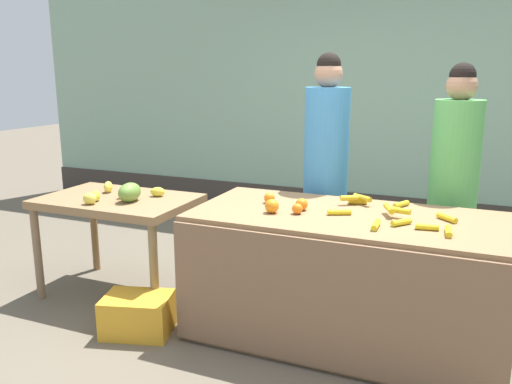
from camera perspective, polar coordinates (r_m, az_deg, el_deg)
The scene contains 11 objects.
ground_plane at distance 3.69m, azimuth 4.30°, elevation -14.54°, with size 24.00×24.00×0.00m, color #665B4C.
market_wall_back at distance 5.94m, azimuth 13.28°, elevation 11.99°, with size 8.96×0.23×3.32m.
fruit_stall_counter at distance 3.42m, azimuth 9.64°, elevation -9.26°, with size 1.94×0.94×0.84m.
side_table_wooden at distance 4.09m, azimuth -14.97°, elevation -1.88°, with size 1.15×0.75×0.78m.
banana_bunch_pile at distance 3.29m, azimuth 14.64°, elevation -2.22°, with size 0.77×0.69×0.07m.
orange_pile at distance 3.34m, azimuth 3.00°, elevation -1.36°, with size 0.34×0.31×0.09m.
mango_papaya_pile at distance 3.96m, azimuth -14.45°, elevation -0.07°, with size 0.56×0.50×0.14m.
vendor_woman_blue_shirt at distance 4.02m, azimuth 7.67°, elevation 1.89°, with size 0.34×0.34×1.85m.
vendor_woman_green_shirt at distance 3.97m, azimuth 20.88°, elevation 0.39°, with size 0.34×0.34×1.77m.
produce_crate at distance 3.63m, azimuth -12.92°, elevation -13.05°, with size 0.44×0.32×0.26m, color gold.
produce_sack at distance 4.40m, azimuth -0.23°, elevation -6.18°, with size 0.36×0.30×0.51m, color tan.
Camera 1 is at (1.02, -3.11, 1.71)m, focal length 36.27 mm.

